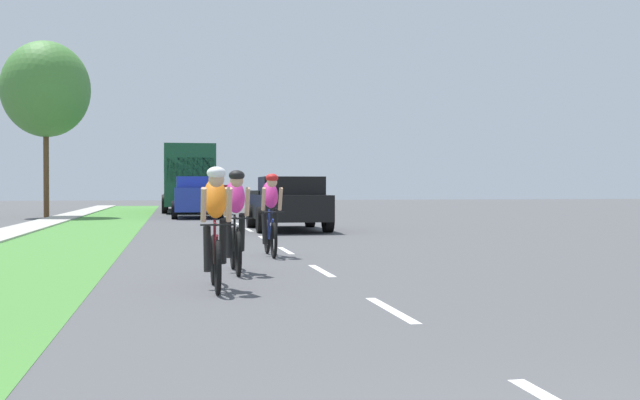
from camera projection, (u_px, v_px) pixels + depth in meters
The scene contains 11 objects.
ground_plane at pixel (256, 234), 22.12m from camera, with size 120.00×120.00×0.00m, color #4C4C4F.
grass_verge at pixel (80, 236), 21.23m from camera, with size 2.99×70.00×0.01m, color #478438.
lane_markings_center at pixel (243, 227), 26.05m from camera, with size 0.12×53.80×0.01m.
cyclist_lead at pixel (216, 227), 9.99m from camera, with size 0.42×1.72×1.58m.
cyclist_trailing at pixel (236, 220), 11.99m from camera, with size 0.42×1.72×1.58m.
cyclist_distant at pixel (271, 214), 14.92m from camera, with size 0.42×1.72×1.58m.
pickup_black at pixel (288, 203), 24.04m from camera, with size 2.22×5.10×1.64m.
suv_blue at pixel (196, 196), 33.98m from camera, with size 2.15×4.70×1.79m.
bus_dark_green at pixel (188, 176), 43.37m from camera, with size 2.78×11.60×3.48m.
sedan_maroon at pixel (222, 195), 59.76m from camera, with size 1.98×4.30×1.52m.
street_tree_far at pixel (46, 89), 34.35m from camera, with size 3.84×3.84×7.78m.
Camera 1 is at (-2.29, -2.06, 1.32)m, focal length 43.74 mm.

